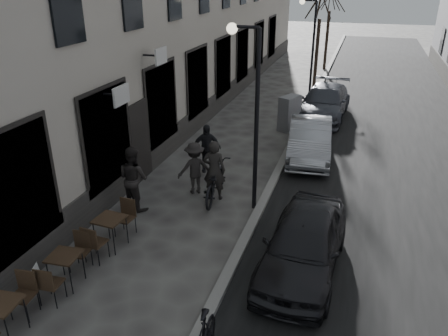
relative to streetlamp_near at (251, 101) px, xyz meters
The scene contains 18 objects.
road 11.23m from the streetlamp_near, 68.09° to the left, with size 7.30×60.00×0.00m, color black.
kerb 10.48m from the streetlamp_near, 87.87° to the left, with size 0.25×60.00×0.12m, color gray.
streetlamp_near is the anchor object (origin of this frame).
streetlamp_far 12.00m from the streetlamp_near, 90.00° to the left, with size 0.90×0.28×5.09m.
tree_near 15.08m from the streetlamp_near, 89.72° to the left, with size 2.40×2.40×5.70m.
bistro_set_a 7.36m from the streetlamp_near, 116.21° to the right, with size 0.69×1.60×0.92m.
bistro_set_b 6.00m from the streetlamp_near, 122.19° to the right, with size 0.67×1.55×0.90m.
bistro_set_c 4.82m from the streetlamp_near, 132.17° to the right, with size 0.71×1.65×0.96m.
sign_board 6.64m from the streetlamp_near, 129.38° to the right, with size 0.40×0.61×1.00m.
utility_cabinet 7.56m from the streetlamp_near, 90.53° to the left, with size 0.54×0.98×1.48m, color slate.
bicycle 2.83m from the streetlamp_near, 168.53° to the left, with size 0.74×2.13×1.12m, color black.
cyclist_rider 2.51m from the streetlamp_near, 168.53° to the left, with size 0.67×0.44×1.83m, color black.
pedestrian_near 3.94m from the streetlamp_near, 162.09° to the right, with size 0.90×0.70×1.86m, color black.
pedestrian_mid 2.98m from the streetlamp_near, 167.36° to the left, with size 1.05×0.61×1.63m, color black.
pedestrian_far 3.69m from the streetlamp_near, 134.50° to the left, with size 0.97×0.40×1.66m, color black.
car_near 3.97m from the streetlamp_near, 52.28° to the right, with size 1.63×4.06×1.38m, color black.
car_mid 5.10m from the streetlamp_near, 74.79° to the left, with size 1.46×4.17×1.38m, color #95989D.
car_far 9.79m from the streetlamp_near, 82.90° to the left, with size 2.04×5.02×1.46m, color #3E414A.
Camera 1 is at (2.51, -4.81, 6.20)m, focal length 35.00 mm.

